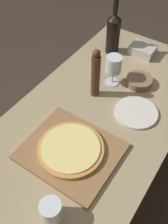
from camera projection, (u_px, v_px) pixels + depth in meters
name	position (u px, v px, depth m)	size (l,w,h in m)	color
ground_plane	(83.00, 199.00, 1.81)	(12.00, 12.00, 0.00)	#382D23
dining_table	(83.00, 142.00, 1.30)	(0.75, 1.75, 0.78)	#9E8966
cutting_board	(71.00, 151.00, 1.14)	(0.40, 0.35, 0.02)	olive
pizza	(71.00, 148.00, 1.12)	(0.29, 0.29, 0.02)	#C68947
wine_bottle	(113.00, 33.00, 1.54)	(0.08, 0.08, 0.33)	black
pepper_mill	(96.00, 74.00, 1.28)	(0.05, 0.05, 0.28)	#4C2819
wine_glass	(114.00, 65.00, 1.35)	(0.08, 0.08, 0.17)	silver
small_bowl	(139.00, 81.00, 1.42)	(0.14, 0.14, 0.04)	#84664C
drinking_tumbler	(51.00, 211.00, 0.92)	(0.08, 0.08, 0.10)	silver
dinner_plate	(136.00, 112.00, 1.29)	(0.21, 0.21, 0.01)	silver
food_container	(142.00, 50.00, 1.60)	(0.15, 0.11, 0.06)	#BCB7AD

